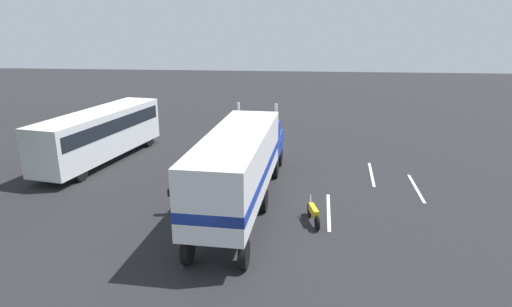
{
  "coord_description": "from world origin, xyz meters",
  "views": [
    {
      "loc": [
        -25.04,
        -1.91,
        8.88
      ],
      "look_at": [
        -1.07,
        0.53,
        1.6
      ],
      "focal_mm": 30.23,
      "sensor_mm": 36.0,
      "label": 1
    }
  ],
  "objects_px": {
    "person_bystander": "(174,197)",
    "motorcycle": "(313,213)",
    "parked_bus": "(100,131)",
    "semi_truck": "(242,161)"
  },
  "relations": [
    {
      "from": "parked_bus",
      "to": "motorcycle",
      "type": "distance_m",
      "value": 16.09
    },
    {
      "from": "motorcycle",
      "to": "parked_bus",
      "type": "bearing_deg",
      "value": 59.87
    },
    {
      "from": "person_bystander",
      "to": "motorcycle",
      "type": "bearing_deg",
      "value": -92.23
    },
    {
      "from": "person_bystander",
      "to": "semi_truck",
      "type": "bearing_deg",
      "value": -72.61
    },
    {
      "from": "person_bystander",
      "to": "motorcycle",
      "type": "distance_m",
      "value": 6.69
    },
    {
      "from": "semi_truck",
      "to": "person_bystander",
      "type": "bearing_deg",
      "value": 107.39
    },
    {
      "from": "parked_bus",
      "to": "semi_truck",
      "type": "bearing_deg",
      "value": -123.2
    },
    {
      "from": "person_bystander",
      "to": "parked_bus",
      "type": "relative_size",
      "value": 0.14
    },
    {
      "from": "semi_truck",
      "to": "person_bystander",
      "type": "distance_m",
      "value": 3.72
    },
    {
      "from": "semi_truck",
      "to": "parked_bus",
      "type": "relative_size",
      "value": 1.27
    }
  ]
}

